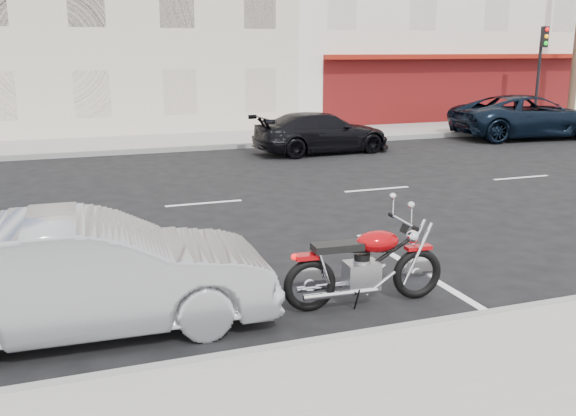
# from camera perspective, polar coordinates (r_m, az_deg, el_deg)

# --- Properties ---
(ground) EXTENTS (120.00, 120.00, 0.00)m
(ground) POSITION_cam_1_polar(r_m,az_deg,el_deg) (13.91, 0.58, 1.07)
(ground) COLOR black
(ground) RESTS_ON ground
(sidewalk_far) EXTENTS (80.00, 3.40, 0.15)m
(sidewalk_far) POSITION_cam_1_polar(r_m,az_deg,el_deg) (21.61, -20.44, 5.04)
(sidewalk_far) COLOR gray
(sidewalk_far) RESTS_ON ground
(curb_near) EXTENTS (80.00, 0.12, 0.16)m
(curb_near) POSITION_cam_1_polar(r_m,az_deg,el_deg) (6.46, -20.45, -14.94)
(curb_near) COLOR gray
(curb_near) RESTS_ON ground
(curb_far) EXTENTS (80.00, 0.12, 0.16)m
(curb_far) POSITION_cam_1_polar(r_m,az_deg,el_deg) (19.93, -20.44, 4.37)
(curb_far) COLOR gray
(curb_far) RESTS_ON ground
(traffic_light) EXTENTS (0.26, 0.30, 3.80)m
(traffic_light) POSITION_cam_1_polar(r_m,az_deg,el_deg) (27.85, 21.54, 11.91)
(traffic_light) COLOR black
(traffic_light) RESTS_ON sidewalk_far
(fire_hydrant) EXTENTS (0.20, 0.20, 0.72)m
(fire_hydrant) POSITION_cam_1_polar(r_m,az_deg,el_deg) (27.14, 18.51, 7.82)
(fire_hydrant) COLOR beige
(fire_hydrant) RESTS_ON sidewalk_far
(motorcycle) EXTENTS (2.10, 0.69, 1.05)m
(motorcycle) POSITION_cam_1_polar(r_m,az_deg,el_deg) (8.31, 11.61, -4.75)
(motorcycle) COLOR black
(motorcycle) RESTS_ON ground
(sedan_silver) EXTENTS (4.16, 1.58, 1.35)m
(sedan_silver) POSITION_cam_1_polar(r_m,az_deg,el_deg) (7.47, -17.27, -5.68)
(sedan_silver) COLOR #929498
(sedan_silver) RESTS_ON ground
(suv_far) EXTENTS (5.71, 3.10, 1.52)m
(suv_far) POSITION_cam_1_polar(r_m,az_deg,el_deg) (24.55, 20.63, 7.62)
(suv_far) COLOR black
(suv_far) RESTS_ON ground
(car_far) EXTENTS (4.37, 2.02, 1.24)m
(car_far) POSITION_cam_1_polar(r_m,az_deg,el_deg) (19.71, 3.02, 6.71)
(car_far) COLOR black
(car_far) RESTS_ON ground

